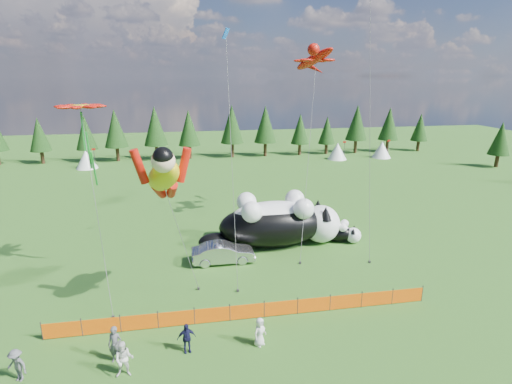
% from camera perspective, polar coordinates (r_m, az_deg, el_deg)
% --- Properties ---
extents(ground, '(160.00, 160.00, 0.00)m').
position_cam_1_polar(ground, '(26.73, -2.28, -14.14)').
color(ground, '#0D390A').
rests_on(ground, ground).
extents(safety_fence, '(22.06, 0.06, 1.10)m').
position_cam_1_polar(safety_fence, '(23.94, -1.27, -16.69)').
color(safety_fence, '#262626').
rests_on(safety_fence, ground).
extents(tree_line, '(90.00, 4.00, 8.00)m').
position_cam_1_polar(tree_line, '(68.60, -7.49, 8.12)').
color(tree_line, black).
rests_on(tree_line, ground).
extents(festival_tents, '(50.00, 3.20, 2.80)m').
position_cam_1_polar(festival_tents, '(65.54, 2.51, 5.56)').
color(festival_tents, white).
rests_on(festival_tents, ground).
extents(cat_large, '(11.86, 4.27, 4.29)m').
position_cam_1_polar(cat_large, '(32.87, 3.31, -4.23)').
color(cat_large, black).
rests_on(cat_large, ground).
extents(cat_small, '(4.55, 3.27, 1.78)m').
position_cam_1_polar(cat_small, '(34.71, 11.25, -5.50)').
color(cat_small, black).
rests_on(cat_small, ground).
extents(car, '(4.71, 1.69, 1.55)m').
position_cam_1_polar(car, '(30.34, -4.71, -8.66)').
color(car, '#BBBAC0').
rests_on(car, ground).
extents(spectator_a, '(0.80, 0.63, 1.92)m').
position_cam_1_polar(spectator_a, '(21.86, -19.48, -19.88)').
color(spectator_a, '#525357').
rests_on(spectator_a, ground).
extents(spectator_b, '(0.88, 0.53, 1.81)m').
position_cam_1_polar(spectator_b, '(20.93, -18.34, -21.75)').
color(spectator_b, silver).
rests_on(spectator_b, ground).
extents(spectator_c, '(1.01, 0.62, 1.61)m').
position_cam_1_polar(spectator_c, '(21.72, -9.90, -19.85)').
color(spectator_c, '#151438').
rests_on(spectator_c, ground).
extents(spectator_d, '(1.19, 0.97, 1.63)m').
position_cam_1_polar(spectator_d, '(22.66, -31.00, -20.48)').
color(spectator_d, '#525357').
rests_on(spectator_d, ground).
extents(spectator_e, '(0.91, 0.86, 1.57)m').
position_cam_1_polar(spectator_e, '(21.87, 0.54, -19.36)').
color(spectator_e, silver).
rests_on(spectator_e, ground).
extents(superhero_kite, '(5.65, 5.92, 10.59)m').
position_cam_1_polar(superhero_kite, '(22.36, -13.11, 2.19)').
color(superhero_kite, '#DABF0B').
rests_on(superhero_kite, ground).
extents(gecko_kite, '(6.06, 11.96, 17.27)m').
position_cam_1_polar(gecko_kite, '(36.23, 8.32, 18.27)').
color(gecko_kite, '#B81309').
rests_on(gecko_kite, ground).
extents(flower_kite, '(3.35, 6.96, 12.82)m').
position_cam_1_polar(flower_kite, '(27.40, -23.76, 10.78)').
color(flower_kite, '#B81309').
rests_on(flower_kite, ground).
extents(diamond_kite_a, '(0.63, 5.97, 17.27)m').
position_cam_1_polar(diamond_kite_a, '(28.32, -4.24, 19.96)').
color(diamond_kite_a, blue).
rests_on(diamond_kite_a, ground).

